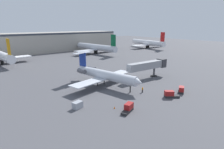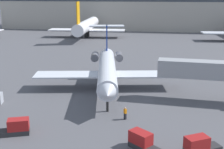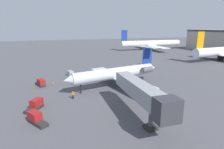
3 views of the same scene
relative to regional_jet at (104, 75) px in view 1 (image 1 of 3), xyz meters
name	(u,v)px [view 1 (image 1 of 3)]	position (x,y,z in m)	size (l,w,h in m)	color
ground_plane	(109,83)	(3.02, 1.22, -3.71)	(400.00, 400.00, 0.10)	#4C4C51
regional_jet	(104,75)	(0.00, 0.00, 0.00)	(25.20, 27.44, 9.90)	silver
jet_bridge	(149,65)	(18.63, -3.25, 1.10)	(17.93, 3.96, 6.46)	gray
ground_crew_marshaller	(142,90)	(4.76, -12.52, -2.81)	(0.46, 0.47, 1.69)	black
baggage_tug_lead	(128,108)	(-7.32, -19.04, -2.83)	(4.24, 2.74, 1.90)	#262628
baggage_tug_trailing	(181,90)	(13.44, -19.78, -2.83)	(4.15, 3.25, 1.90)	#262628
baggage_tug_spare	(170,95)	(7.64, -20.01, -2.83)	(4.01, 3.57, 1.90)	#262628
cargo_container_uld	(78,105)	(-15.34, -10.11, -2.85)	(2.62, 2.04, 1.63)	#999EA8
traffic_cone_near	(114,107)	(-8.68, -15.82, -3.39)	(0.36, 0.36, 0.55)	orange
terminal_building	(28,43)	(3.02, 90.59, 3.18)	(135.16, 21.20, 13.65)	#9E998E
parked_airliner_west_mid	(1,56)	(-18.91, 59.47, 0.65)	(28.37, 33.55, 13.42)	white
parked_airliner_centre	(96,47)	(38.14, 59.79, 0.60)	(32.27, 38.11, 13.34)	silver
parked_airliner_east_mid	(148,43)	(89.44, 57.73, 0.73)	(30.62, 36.13, 13.59)	white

